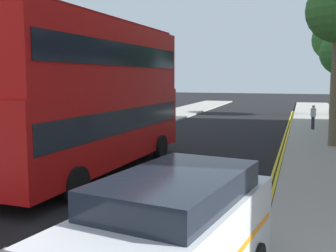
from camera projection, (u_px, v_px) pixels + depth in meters
The scene contains 8 objects.
sidewalk_right at pixel (331, 157), 17.98m from camera, with size 4.00×80.00×0.14m, color #9E9991.
sidewalk_left at pixel (75, 142), 22.04m from camera, with size 4.00×80.00×0.14m, color #9E9991.
kerb_line_outer at pixel (280, 164), 16.76m from camera, with size 0.10×56.00×0.01m, color yellow.
kerb_line_inner at pixel (276, 164), 16.81m from camera, with size 0.10×56.00×0.01m, color yellow.
double_decker_bus_away at pixel (96, 93), 14.95m from camera, with size 3.05×10.88×5.64m.
taxi_minivan at pixel (170, 245), 6.11m from camera, with size 2.60×5.05×2.12m.
pedestrian_far at pixel (313, 117), 26.85m from camera, with size 0.34×0.22×1.62m.
street_tree_far at pixel (334, 40), 37.02m from camera, with size 3.97×3.97×8.91m.
Camera 1 is at (5.17, -3.07, 3.59)m, focal length 43.20 mm.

